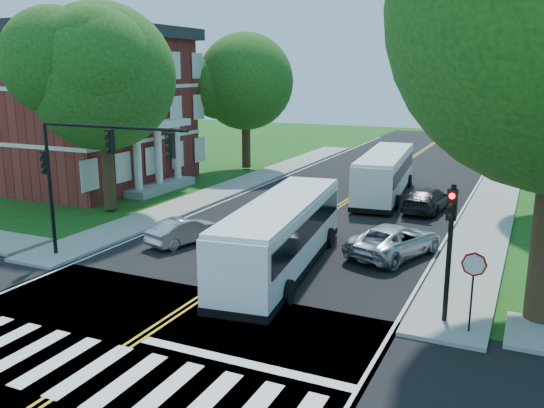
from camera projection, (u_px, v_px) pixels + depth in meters
The scene contains 21 objects.
ground at pixel (103, 363), 15.94m from camera, with size 140.00×140.00×0.00m, color #194D13.
road at pixel (324, 216), 31.85m from camera, with size 14.00×96.00×0.01m, color black.
cross_road at pixel (103, 362), 15.93m from camera, with size 60.00×12.00×0.01m, color black.
center_line at pixel (346, 201), 35.38m from camera, with size 0.36×70.00×0.01m, color gold.
edge_line_w at pixel (247, 192), 38.16m from camera, with size 0.12×70.00×0.01m, color silver.
edge_line_e at pixel (461, 213), 32.60m from camera, with size 0.12×70.00×0.01m, color silver.
crosswalk at pixel (91, 370), 15.49m from camera, with size 12.60×3.00×0.01m, color silver.
stop_bar at pixel (242, 362), 15.92m from camera, with size 6.60×0.40×0.01m, color silver.
sidewalk_nw at pixel (248, 181), 41.41m from camera, with size 2.60×40.00×0.15m, color gray.
sidewalk_ne at pixel (493, 203), 34.63m from camera, with size 2.60×40.00×0.15m, color gray.
tree_west_near at pixel (102, 77), 31.29m from camera, with size 8.00×8.00×11.40m.
tree_west_far at pixel (246, 82), 45.36m from camera, with size 7.60×7.60×10.67m.
brick_building at pixel (47, 105), 41.35m from camera, with size 20.00×13.00×10.80m.
signal_nw at pixel (90, 160), 23.01m from camera, with size 7.15×0.46×5.66m.
signal_ne at pixel (450, 236), 17.60m from camera, with size 0.30×0.46×4.40m.
stop_sign at pixel (473, 273), 17.08m from camera, with size 0.76×0.08×2.53m.
bus_lead at pixel (282, 234), 23.01m from camera, with size 3.76×11.25×2.85m.
bus_follow at pixel (385, 173), 36.42m from camera, with size 3.50×11.20×2.85m.
hatchback at pixel (184, 231), 26.73m from camera, with size 1.29×3.69×1.22m, color #B5B6BC.
suv at pixel (395, 240), 24.92m from camera, with size 2.32×5.03×1.40m, color #B7BABF.
dark_sedan at pixel (427, 199), 32.82m from camera, with size 1.94×4.77×1.39m, color black.
Camera 1 is at (10.34, -11.21, 7.92)m, focal length 38.00 mm.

